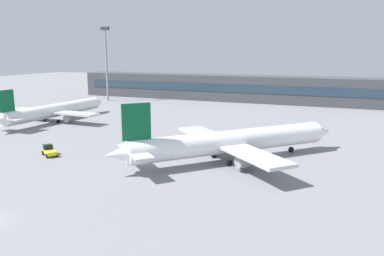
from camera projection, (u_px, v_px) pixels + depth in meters
name	position (u px, v px, depth m)	size (l,w,h in m)	color
ground_plane	(161.00, 140.00, 75.58)	(400.00, 400.00, 0.00)	gray
terminal_building	(246.00, 88.00, 135.03)	(127.83, 12.13, 9.00)	#3F4247
airplane_near	(233.00, 141.00, 61.09)	(30.51, 32.54, 10.20)	white
airplane_mid	(56.00, 110.00, 95.91)	(25.83, 37.11, 9.17)	white
baggage_tug_yellow	(49.00, 151.00, 64.40)	(3.85, 3.18, 1.75)	yellow
floodlight_tower_west	(106.00, 58.00, 134.32)	(3.20, 0.80, 25.78)	gray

